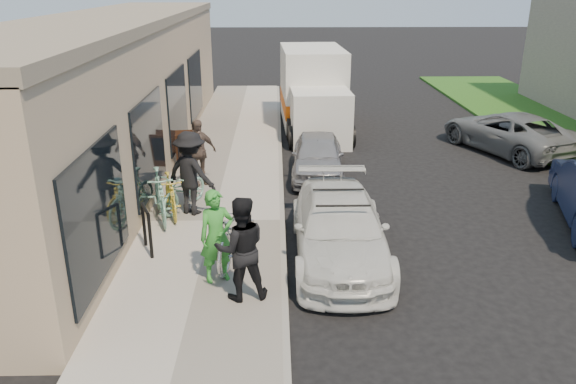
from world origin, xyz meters
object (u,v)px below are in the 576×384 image
object	(u,v)px
tandem_bike	(236,226)
bystander_b	(198,152)
bystander_a	(191,173)
cruiser_bike_b	(185,190)
sedan_white	(339,228)
far_car_gray	(508,132)
man_standing	(241,249)
sedan_silver	(318,156)
cruiser_bike_a	(160,196)
woman_rider	(217,236)
cruiser_bike_c	(171,196)
sandwich_board	(186,149)
moving_truck	(313,94)
bike_rack	(147,225)

from	to	relation	value
tandem_bike	bystander_b	size ratio (longest dim) A/B	1.38
bystander_a	cruiser_bike_b	bearing A→B (deg)	-24.28
tandem_bike	bystander_b	xyz separation A→B (m)	(-1.24, 4.14, 0.24)
sedan_white	far_car_gray	xyz separation A→B (m)	(6.16, 7.27, 0.00)
bystander_a	man_standing	bearing A→B (deg)	140.06
sedan_silver	bystander_a	size ratio (longest dim) A/B	1.82
sedan_silver	cruiser_bike_a	xyz separation A→B (m)	(-3.72, -3.30, 0.11)
far_car_gray	cruiser_bike_a	xyz separation A→B (m)	(-9.95, -5.61, 0.07)
sedan_white	woman_rider	size ratio (longest dim) A/B	2.62
cruiser_bike_b	woman_rider	bearing A→B (deg)	-48.10
cruiser_bike_b	bystander_b	bearing A→B (deg)	110.16
cruiser_bike_c	bystander_a	distance (m)	0.68
sandwich_board	cruiser_bike_c	xyz separation A→B (m)	(0.17, -3.62, -0.03)
man_standing	cruiser_bike_a	distance (m)	3.88
sedan_white	cruiser_bike_c	bearing A→B (deg)	153.29
moving_truck	bike_rack	bearing A→B (deg)	-112.58
sedan_white	bystander_b	bearing A→B (deg)	130.26
tandem_bike	cruiser_bike_b	size ratio (longest dim) A/B	1.41
tandem_bike	cruiser_bike_c	xyz separation A→B (m)	(-1.60, 2.08, -0.16)
woman_rider	bystander_a	xyz separation A→B (m)	(-0.87, 3.08, 0.11)
sandwich_board	moving_truck	size ratio (longest dim) A/B	0.17
moving_truck	bystander_b	distance (m)	7.36
sedan_silver	cruiser_bike_b	distance (m)	4.22
man_standing	cruiser_bike_a	size ratio (longest dim) A/B	0.97
bike_rack	cruiser_bike_c	size ratio (longest dim) A/B	0.60
man_standing	sedan_white	bearing A→B (deg)	-148.10
man_standing	bystander_b	xyz separation A→B (m)	(-1.43, 5.62, -0.03)
bystander_b	cruiser_bike_a	bearing A→B (deg)	-135.14
moving_truck	sedan_white	bearing A→B (deg)	-92.97
bystander_b	moving_truck	bearing A→B (deg)	30.85
sedan_white	cruiser_bike_b	xyz separation A→B (m)	(-3.35, 2.31, -0.04)
bike_rack	cruiser_bike_b	world-z (taller)	bike_rack
bike_rack	bystander_a	distance (m)	2.08
bystander_a	bystander_b	distance (m)	1.95
sedan_silver	sandwich_board	bearing A→B (deg)	175.52
tandem_bike	cruiser_bike_a	world-z (taller)	tandem_bike
sedan_silver	cruiser_bike_b	bearing A→B (deg)	-137.15
sandwich_board	man_standing	world-z (taller)	man_standing
tandem_bike	woman_rider	xyz separation A→B (m)	(-0.27, -0.89, 0.22)
sedan_white	man_standing	bearing A→B (deg)	-136.22
sandwich_board	cruiser_bike_b	size ratio (longest dim) A/B	0.58
sandwich_board	sedan_silver	size ratio (longest dim) A/B	0.28
bike_rack	moving_truck	world-z (taller)	moving_truck
bike_rack	bystander_a	xyz separation A→B (m)	(0.60, 1.95, 0.39)
sandwich_board	sedan_white	size ratio (longest dim) A/B	0.22
far_car_gray	cruiser_bike_b	size ratio (longest dim) A/B	2.72
tandem_bike	woman_rider	world-z (taller)	woman_rider
sedan_white	woman_rider	bearing A→B (deg)	-153.54
sedan_white	bystander_a	xyz separation A→B (m)	(-3.13, 2.01, 0.47)
sedan_white	sedan_silver	world-z (taller)	sedan_white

